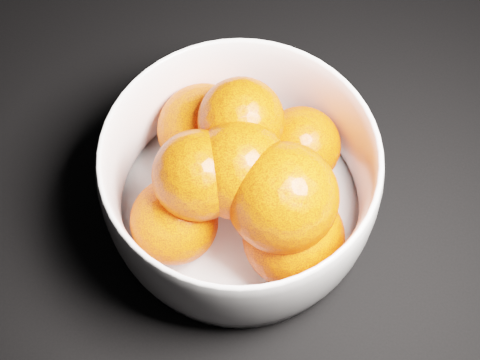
# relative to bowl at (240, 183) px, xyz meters

# --- Properties ---
(bowl) EXTENTS (0.24, 0.24, 0.12)m
(bowl) POSITION_rel_bowl_xyz_m (0.00, 0.00, 0.00)
(bowl) COLOR silver
(bowl) RESTS_ON ground
(orange_pile) EXTENTS (0.18, 0.18, 0.13)m
(orange_pile) POSITION_rel_bowl_xyz_m (0.00, -0.00, 0.02)
(orange_pile) COLOR #F13E06
(orange_pile) RESTS_ON bowl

